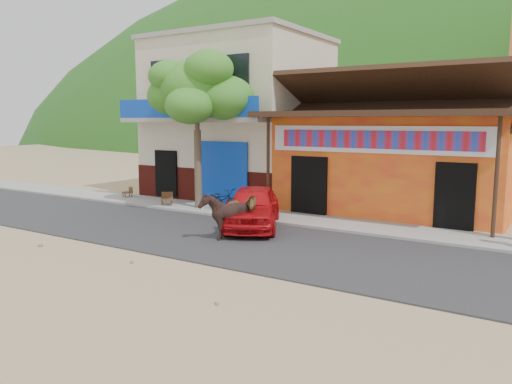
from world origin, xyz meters
TOP-DOWN VIEW (x-y plane):
  - ground at (0.00, 0.00)m, footprint 120.00×120.00m
  - road at (0.00, 2.50)m, footprint 60.00×5.00m
  - sidewalk at (0.00, 6.00)m, footprint 60.00×2.00m
  - dance_club at (2.00, 10.00)m, footprint 8.00×6.00m
  - cafe_building at (-5.50, 10.00)m, footprint 7.00×6.00m
  - tree at (-4.60, 5.80)m, footprint 3.00×3.00m
  - cow_tan at (-0.80, 3.02)m, footprint 1.59×0.83m
  - cow_dark at (-0.81, 2.33)m, footprint 1.53×1.44m
  - red_car at (-1.00, 4.12)m, footprint 3.26×4.29m
  - scooter at (-3.45, 5.80)m, footprint 1.69×0.86m
  - cafe_chair_left at (-9.00, 6.25)m, footprint 0.50×0.50m
  - cafe_chair_right at (-6.00, 5.53)m, footprint 0.63×0.63m

SIDE VIEW (x-z plane):
  - ground at x=0.00m, z-range 0.00..0.00m
  - road at x=0.00m, z-range 0.00..0.04m
  - sidewalk at x=0.00m, z-range 0.00..0.12m
  - cafe_chair_left at x=-9.00m, z-range 0.12..0.93m
  - scooter at x=-3.45m, z-range 0.12..0.96m
  - cafe_chair_right at x=-6.00m, z-range 0.12..1.08m
  - cow_tan at x=-0.80m, z-range 0.04..1.33m
  - red_car at x=-1.00m, z-range 0.04..1.40m
  - cow_dark at x=-0.81m, z-range 0.04..1.44m
  - dance_club at x=2.00m, z-range 0.00..3.60m
  - tree at x=-4.60m, z-range 0.12..6.12m
  - cafe_building at x=-5.50m, z-range 0.00..7.00m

